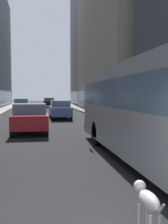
{
  "coord_description": "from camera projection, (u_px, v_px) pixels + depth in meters",
  "views": [
    {
      "loc": [
        -0.81,
        -3.11,
        2.11
      ],
      "look_at": [
        1.12,
        7.86,
        1.4
      ],
      "focal_mm": 42.96,
      "sensor_mm": 36.0,
      "label": 1
    }
  ],
  "objects": [
    {
      "name": "ground_plane",
      "position": [
        43.0,
        110.0,
        37.73
      ],
      "size": [
        120.0,
        120.0,
        0.0
      ],
      "primitive_type": "plane",
      "color": "#232326"
    },
    {
      "name": "sidewalk_left",
      "position": [
        1.0,
        110.0,
        36.74
      ],
      "size": [
        2.4,
        110.0,
        0.15
      ],
      "primitive_type": "cube",
      "color": "#ADA89E",
      "rests_on": "ground"
    },
    {
      "name": "sidewalk_right",
      "position": [
        83.0,
        109.0,
        38.72
      ],
      "size": [
        2.4,
        110.0,
        0.15
      ],
      "primitive_type": "cube",
      "color": "gray",
      "rests_on": "ground"
    },
    {
      "name": "building_right_mid",
      "position": [
        131.0,
        43.0,
        36.32
      ],
      "size": [
        11.19,
        23.54,
        18.2
      ],
      "color": "#B2A893",
      "rests_on": "ground"
    },
    {
      "name": "building_right_far",
      "position": [
        98.0,
        30.0,
        55.48
      ],
      "size": [
        9.92,
        14.59,
        31.24
      ],
      "color": "slate",
      "rests_on": "ground"
    },
    {
      "name": "transit_bus",
      "position": [
        161.0,
        106.0,
        7.89
      ],
      "size": [
        2.78,
        11.53,
        3.05
      ],
      "color": "#999EA3",
      "rests_on": "ground"
    },
    {
      "name": "car_silver_sedan",
      "position": [
        21.0,
        105.0,
        34.85
      ],
      "size": [
        1.83,
        4.71,
        1.62
      ],
      "color": "#B7BABF",
      "rests_on": "ground"
    },
    {
      "name": "car_blue_hatchback",
      "position": [
        60.0,
        110.0,
        23.58
      ],
      "size": [
        1.71,
        4.25,
        1.62
      ],
      "color": "#4C6BB7",
      "rests_on": "ground"
    },
    {
      "name": "car_red_coupe",
      "position": [
        30.0,
        118.0,
        15.25
      ],
      "size": [
        1.9,
        4.66,
        1.62
      ],
      "color": "red",
      "rests_on": "ground"
    },
    {
      "name": "car_black_suv",
      "position": [
        49.0,
        102.0,
        45.96
      ],
      "size": [
        1.81,
        3.94,
        1.62
      ],
      "color": "black",
      "rests_on": "ground"
    },
    {
      "name": "dalmatian_dog",
      "position": [
        147.0,
        200.0,
        4.08
      ],
      "size": [
        0.22,
        0.96,
        0.72
      ],
      "color": "white",
      "rests_on": "ground"
    }
  ]
}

